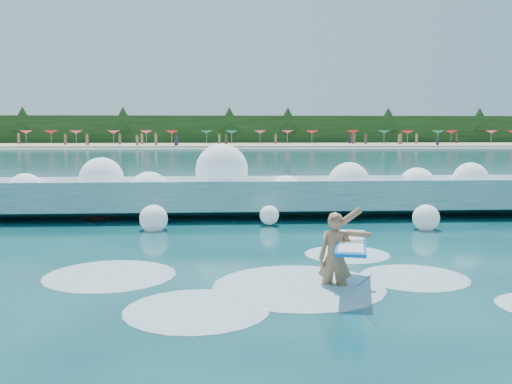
% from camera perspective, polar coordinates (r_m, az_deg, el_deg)
% --- Properties ---
extents(ground, '(200.00, 200.00, 0.00)m').
position_cam_1_polar(ground, '(11.71, -6.77, -6.97)').
color(ground, '#07313E').
rests_on(ground, ground).
extents(beach, '(140.00, 20.00, 0.40)m').
position_cam_1_polar(beach, '(89.42, -4.07, 4.69)').
color(beach, tan).
rests_on(beach, ground).
extents(wet_band, '(140.00, 5.00, 0.08)m').
position_cam_1_polar(wet_band, '(78.43, -4.13, 4.35)').
color(wet_band, silver).
rests_on(wet_band, ground).
extents(treeline, '(140.00, 4.00, 5.00)m').
position_cam_1_polar(treeline, '(99.39, -4.04, 6.17)').
color(treeline, black).
rests_on(treeline, ground).
extents(breaking_wave, '(17.57, 2.76, 1.51)m').
position_cam_1_polar(breaking_wave, '(17.84, 0.08, -0.63)').
color(breaking_wave, teal).
rests_on(breaking_wave, ground).
extents(rock_cluster, '(7.85, 3.06, 1.21)m').
position_cam_1_polar(rock_cluster, '(19.19, -16.13, -0.83)').
color(rock_cluster, black).
rests_on(rock_cluster, ground).
extents(surfer_with_board, '(1.10, 2.80, 1.56)m').
position_cam_1_polar(surfer_with_board, '(9.74, 8.29, -6.25)').
color(surfer_with_board, '#A3714C').
rests_on(surfer_with_board, ground).
extents(wave_spray, '(14.72, 4.49, 2.30)m').
position_cam_1_polar(wave_spray, '(17.68, -1.20, 0.95)').
color(wave_spray, white).
rests_on(wave_spray, ground).
extents(surf_foam, '(8.92, 5.65, 0.15)m').
position_cam_1_polar(surf_foam, '(10.08, 1.64, -9.13)').
color(surf_foam, silver).
rests_on(surf_foam, ground).
extents(beach_umbrellas, '(112.84, 6.46, 0.50)m').
position_cam_1_polar(beach_umbrellas, '(91.68, -3.96, 6.01)').
color(beach_umbrellas, '#EE4671').
rests_on(beach_umbrellas, ground).
extents(beachgoers, '(102.10, 13.26, 1.91)m').
position_cam_1_polar(beachgoers, '(86.32, -4.38, 5.24)').
color(beachgoers, '#3F332D').
rests_on(beachgoers, ground).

